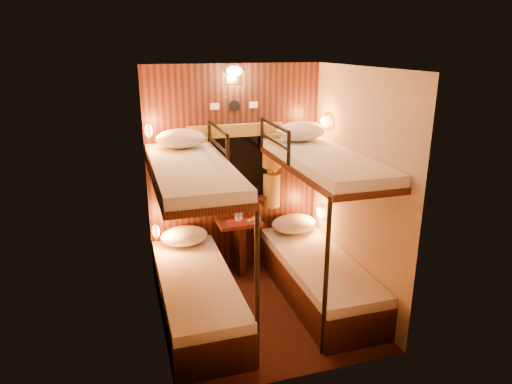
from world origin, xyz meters
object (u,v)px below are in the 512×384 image
object	(u,v)px
bunk_left	(196,265)
bottle_left	(238,212)
table	(240,240)
bottle_right	(240,211)
bunk_right	(319,249)

from	to	relation	value
bunk_left	bottle_left	world-z (taller)	bunk_left
table	bottle_right	bearing A→B (deg)	72.23
bunk_right	bunk_left	bearing A→B (deg)	180.00
table	bottle_left	xyz separation A→B (m)	(-0.02, 0.01, 0.34)
bottle_left	bottle_right	distance (m)	0.04
bunk_left	table	xyz separation A→B (m)	(0.65, 0.78, -0.14)
bunk_left	table	distance (m)	1.02
bunk_right	table	world-z (taller)	bunk_right
bottle_left	table	bearing A→B (deg)	-42.20
table	bunk_right	bearing A→B (deg)	-50.33
bottle_left	bottle_right	size ratio (longest dim) A/B	1.03
bunk_left	bottle_left	distance (m)	1.04
table	bottle_right	distance (m)	0.34
bottle_left	bottle_right	xyz separation A→B (m)	(0.03, 0.03, -0.00)
bunk_right	bottle_left	xyz separation A→B (m)	(-0.66, 0.79, 0.20)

